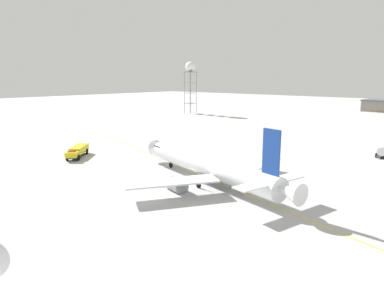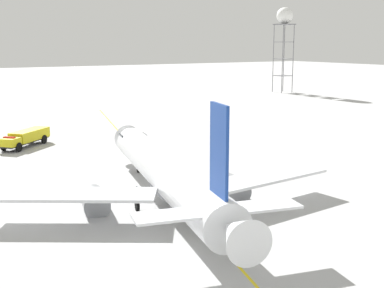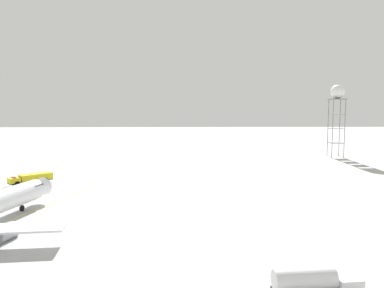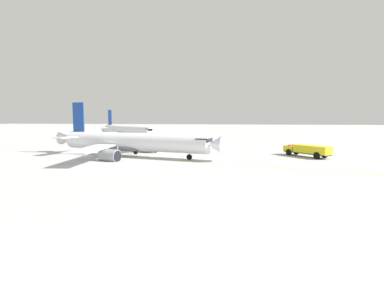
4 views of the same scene
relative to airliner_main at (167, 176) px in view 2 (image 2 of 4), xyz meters
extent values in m
plane|color=#B2B2B2|center=(3.85, 2.47, -2.95)|extent=(600.00, 600.00, 0.00)
cylinder|color=white|center=(0.52, -0.13, 0.23)|extent=(34.06, 11.66, 3.80)
cone|color=white|center=(18.28, -4.39, 0.23)|extent=(3.76, 4.21, 3.61)
cone|color=white|center=(-17.52, 4.20, 0.53)|extent=(4.64, 4.08, 3.23)
cube|color=black|center=(16.14, -3.87, 1.08)|extent=(3.09, 3.70, 0.70)
ellipsoid|color=slate|center=(-1.13, 0.27, -0.82)|extent=(12.74, 6.19, 2.09)
cube|color=#193D93|center=(-14.07, 3.38, 5.50)|extent=(3.17, 0.98, 6.75)
cube|color=white|center=(-13.24, 6.84, 0.99)|extent=(3.84, 6.05, 0.20)
cube|color=white|center=(-14.90, -0.09, 0.99)|extent=(3.84, 6.05, 0.20)
cube|color=white|center=(0.07, 9.74, -0.44)|extent=(11.64, 15.05, 0.28)
cube|color=white|center=(-4.36, -8.71, -0.44)|extent=(5.57, 15.49, 0.28)
cylinder|color=gray|center=(1.54, 7.04, -1.95)|extent=(4.16, 3.30, 2.51)
cylinder|color=black|center=(3.38, 6.60, -1.95)|extent=(0.64, 2.11, 2.14)
cylinder|color=gray|center=(-1.82, -6.98, -1.95)|extent=(4.16, 3.30, 2.51)
cylinder|color=black|center=(0.01, -7.42, -1.95)|extent=(0.64, 2.11, 2.14)
cylinder|color=#9EA0A5|center=(13.13, -3.15, -1.42)|extent=(0.20, 0.20, 1.97)
cylinder|color=black|center=(13.13, -3.15, -2.40)|extent=(1.14, 0.55, 1.10)
cylinder|color=#9EA0A5|center=(-0.36, 3.48, -1.42)|extent=(0.20, 0.20, 1.97)
cylinder|color=black|center=(-0.36, 3.48, -2.40)|extent=(1.14, 0.55, 1.10)
cylinder|color=#9EA0A5|center=(-1.90, -2.94, -1.42)|extent=(0.20, 0.20, 1.97)
cylinder|color=black|center=(-1.90, -2.94, -2.40)|extent=(1.14, 0.55, 1.10)
cube|color=#232326|center=(37.13, 4.91, -2.15)|extent=(8.43, 9.06, 0.20)
cube|color=yellow|center=(34.55, 7.80, -1.45)|extent=(3.57, 3.55, 1.20)
cube|color=black|center=(33.82, 8.62, -1.27)|extent=(1.71, 1.54, 0.67)
cube|color=yellow|center=(37.99, 3.94, -1.25)|extent=(6.99, 7.38, 1.60)
cube|color=red|center=(34.55, 7.80, -0.75)|extent=(1.78, 1.68, 0.16)
cylinder|color=black|center=(33.78, 6.68, -2.25)|extent=(1.14, 1.23, 1.40)
cylinder|color=black|center=(35.75, 8.44, -2.25)|extent=(1.14, 1.23, 1.40)
cylinder|color=black|center=(38.30, 1.61, -2.25)|extent=(1.14, 1.23, 1.40)
cylinder|color=black|center=(40.27, 3.38, -2.25)|extent=(1.14, 1.23, 1.40)
cylinder|color=slate|center=(87.62, -88.19, 7.91)|extent=(0.24, 0.24, 21.73)
cylinder|color=slate|center=(83.08, -88.19, 7.91)|extent=(0.24, 0.24, 21.73)
cylinder|color=slate|center=(83.08, -92.73, 7.91)|extent=(0.24, 0.24, 21.73)
cylinder|color=slate|center=(87.62, -92.73, 7.91)|extent=(0.24, 0.24, 21.73)
cube|color=slate|center=(85.35, -90.46, 2.48)|extent=(4.74, 4.74, 0.16)
cube|color=slate|center=(85.35, -90.46, 7.91)|extent=(4.74, 4.74, 0.16)
cube|color=slate|center=(85.35, -90.46, 13.35)|extent=(4.74, 4.74, 0.16)
cube|color=slate|center=(85.35, -90.46, 18.93)|extent=(5.34, 5.34, 0.30)
sphere|color=white|center=(85.35, -90.46, 21.68)|extent=(5.19, 5.19, 5.19)
cube|color=yellow|center=(-2.92, -0.85, -2.95)|extent=(153.10, 42.14, 0.01)
camera|label=1|loc=(-37.42, 47.17, 16.13)|focal=31.92mm
camera|label=2|loc=(-43.67, 23.84, 13.08)|focal=47.94mm
camera|label=3|loc=(-53.94, -32.46, 15.85)|focal=34.90mm
camera|label=4|loc=(22.16, -58.09, 5.31)|focal=26.58mm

